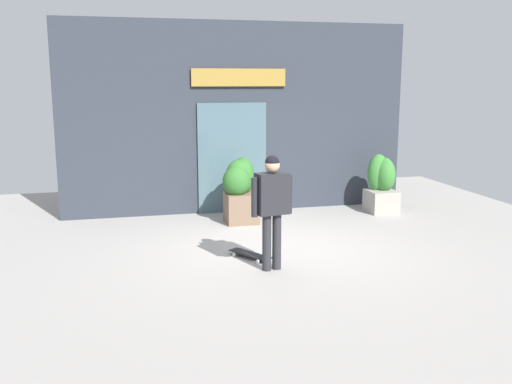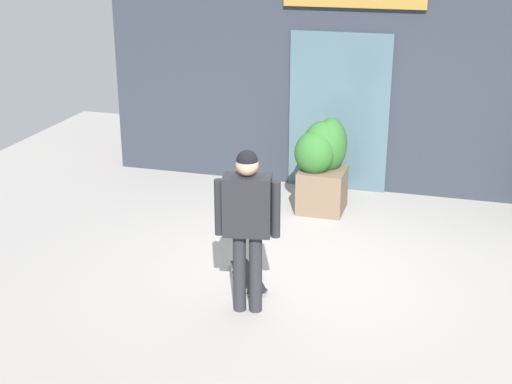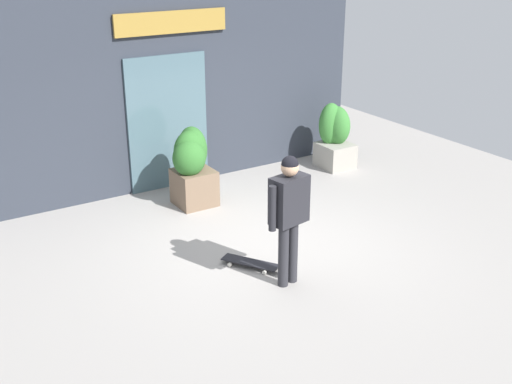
% 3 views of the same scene
% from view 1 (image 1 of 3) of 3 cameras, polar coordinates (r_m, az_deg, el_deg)
% --- Properties ---
extents(ground_plane, '(12.00, 12.00, 0.00)m').
position_cam_1_polar(ground_plane, '(9.45, 2.07, -5.71)').
color(ground_plane, '#9E9993').
extents(building_facade, '(7.21, 0.31, 3.89)m').
position_cam_1_polar(building_facade, '(12.01, -1.86, 7.23)').
color(building_facade, '#2D333D').
rests_on(building_facade, ground_plane).
extents(skateboarder, '(0.63, 0.34, 1.68)m').
position_cam_1_polar(skateboarder, '(8.22, 1.59, -0.83)').
color(skateboarder, '#28282D').
rests_on(skateboarder, ground_plane).
extents(skateboard, '(0.59, 0.76, 0.08)m').
position_cam_1_polar(skateboard, '(8.99, -0.55, -6.18)').
color(skateboard, black).
rests_on(skateboard, ground_plane).
extents(planter_box_left, '(0.67, 0.74, 1.25)m').
position_cam_1_polar(planter_box_left, '(11.10, -1.59, 0.50)').
color(planter_box_left, brown).
rests_on(planter_box_left, ground_plane).
extents(planter_box_right, '(0.60, 0.70, 1.20)m').
position_cam_1_polar(planter_box_right, '(12.34, 12.30, 0.88)').
color(planter_box_right, gray).
rests_on(planter_box_right, ground_plane).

